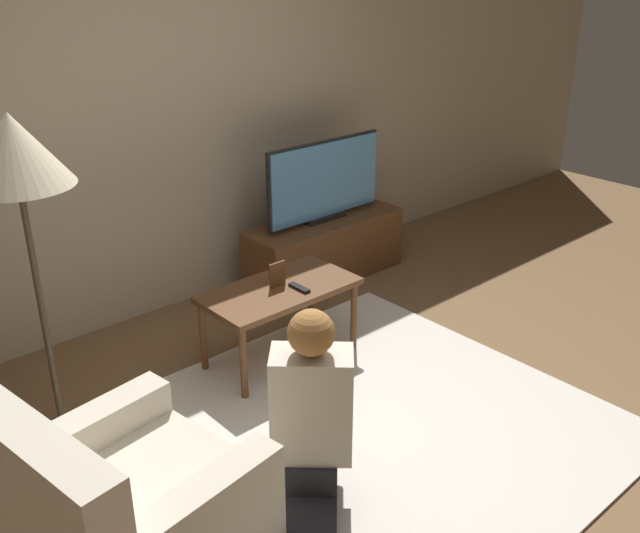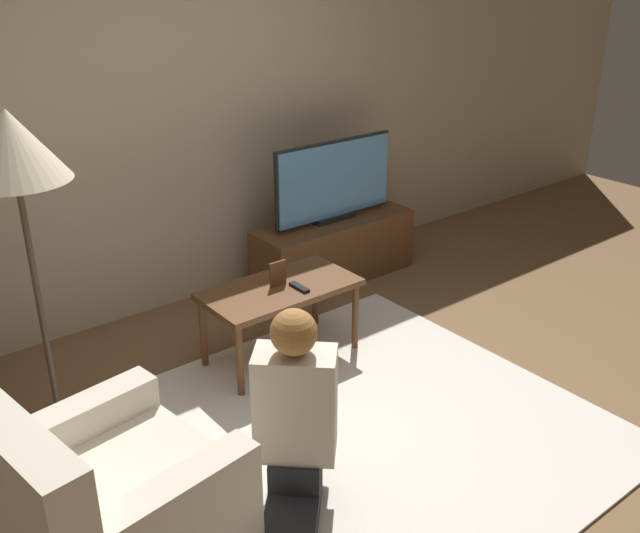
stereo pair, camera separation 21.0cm
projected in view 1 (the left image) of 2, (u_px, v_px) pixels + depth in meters
name	position (u px, v px, depth m)	size (l,w,h in m)	color
ground_plane	(364.00, 432.00, 3.62)	(10.00, 10.00, 0.00)	brown
wall_back	(149.00, 116.00, 4.41)	(10.00, 0.06, 2.60)	tan
rug	(364.00, 430.00, 3.62)	(2.30, 2.20, 0.02)	silver
tv_stand	(325.00, 249.00, 5.24)	(1.24, 0.40, 0.46)	brown
tv	(325.00, 181.00, 5.03)	(1.01, 0.08, 0.58)	black
coffee_table	(280.00, 296.00, 4.10)	(0.90, 0.47, 0.48)	brown
floor_lamp	(16.00, 163.00, 3.02)	(0.48, 0.48, 1.63)	#4C4233
armchair	(127.00, 520.00, 2.68)	(0.92, 0.91, 0.84)	beige
person_kneeling	(312.00, 412.00, 2.96)	(0.70, 0.72, 0.94)	#232328
picture_frame	(277.00, 275.00, 4.06)	(0.11, 0.01, 0.15)	brown
remote	(299.00, 288.00, 4.05)	(0.04, 0.15, 0.02)	black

